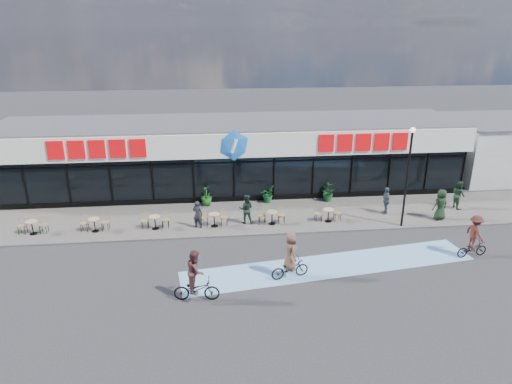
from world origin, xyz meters
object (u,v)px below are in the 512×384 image
lamp_post (408,170)px  patron_left (198,214)px  potted_plant_mid (267,194)px  patron_right (246,209)px  potted_plant_left (206,196)px  potted_plant_right (327,193)px  pedestrian_a (386,200)px  cyclist_b (474,238)px  bistro_set_0 (33,225)px  cyclist_a (290,261)px  pedestrian_c (441,205)px  pedestrian_b (459,195)px

lamp_post → patron_left: lamp_post is taller
potted_plant_mid → patron_left: patron_left is taller
lamp_post → patron_right: bearing=171.7°
potted_plant_left → potted_plant_mid: (3.82, 0.14, -0.11)m
potted_plant_right → pedestrian_a: size_ratio=0.66×
patron_left → patron_right: patron_right is taller
patron_right → cyclist_b: cyclist_b is taller
potted_plant_mid → lamp_post: bearing=-31.8°
potted_plant_right → bistro_set_0: bearing=-169.7°
lamp_post → potted_plant_right: lamp_post is taller
patron_left → cyclist_a: bearing=150.5°
potted_plant_right → pedestrian_c: bearing=-31.8°
patron_left → patron_right: bearing=-149.2°
lamp_post → cyclist_a: (-7.11, -4.65, -2.52)m
potted_plant_right → pedestrian_c: pedestrian_c is taller
bistro_set_0 → patron_left: (8.78, -0.16, 0.32)m
bistro_set_0 → patron_right: (11.48, 0.17, 0.39)m
potted_plant_right → patron_right: size_ratio=0.63×
potted_plant_left → potted_plant_right: size_ratio=1.17×
potted_plant_left → pedestrian_b: bearing=-7.6°
lamp_post → bistro_set_0: lamp_post is taller
patron_left → patron_right: (2.70, 0.33, 0.07)m
pedestrian_b → cyclist_a: bearing=116.1°
pedestrian_a → pedestrian_c: size_ratio=0.90×
lamp_post → pedestrian_a: size_ratio=3.40×
potted_plant_mid → pedestrian_b: pedestrian_b is taller
patron_right → pedestrian_c: pedestrian_c is taller
potted_plant_mid → potted_plant_right: size_ratio=0.97×
patron_right → potted_plant_left: bearing=-44.9°
potted_plant_left → potted_plant_mid: potted_plant_left is taller
potted_plant_right → cyclist_a: (-3.91, -8.81, 0.22)m
bistro_set_0 → pedestrian_b: size_ratio=0.90×
potted_plant_left → pedestrian_a: (10.53, -2.38, 0.19)m
pedestrian_a → patron_right: bearing=-82.5°
patron_left → cyclist_b: cyclist_b is taller
pedestrian_a → pedestrian_c: (2.76, -1.18, 0.09)m
potted_plant_mid → cyclist_b: cyclist_b is taller
pedestrian_c → pedestrian_b: bearing=-154.1°
bistro_set_0 → potted_plant_left: potted_plant_left is taller
potted_plant_right → patron_right: patron_right is taller
cyclist_a → cyclist_b: size_ratio=1.01×
potted_plant_left → pedestrian_b: size_ratio=0.73×
pedestrian_a → potted_plant_mid: bearing=-106.9°
lamp_post → pedestrian_c: (2.49, 0.63, -2.37)m
bistro_set_0 → lamp_post: bearing=-3.1°
cyclist_a → cyclist_b: cyclist_a is taller
lamp_post → patron_right: lamp_post is taller
potted_plant_left → pedestrian_c: size_ratio=0.69×
cyclist_b → potted_plant_right: bearing=124.0°
patron_left → cyclist_a: (4.16, -5.58, -0.03)m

